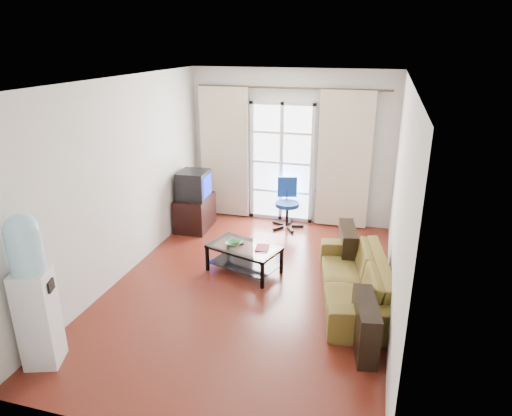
{
  "coord_description": "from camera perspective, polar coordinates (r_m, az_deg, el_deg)",
  "views": [
    {
      "loc": [
        1.54,
        -5.18,
        3.14
      ],
      "look_at": [
        -0.01,
        0.35,
        1.01
      ],
      "focal_mm": 32.0,
      "sensor_mm": 36.0,
      "label": 1
    }
  ],
  "objects": [
    {
      "name": "curtain_rod",
      "position": [
        7.87,
        4.42,
        14.73
      ],
      "size": [
        3.3,
        0.04,
        0.04
      ],
      "primitive_type": "cylinder",
      "rotation": [
        0.0,
        1.57,
        0.0
      ],
      "color": "#4C3F2D",
      "rests_on": "wall_back"
    },
    {
      "name": "coffee_table",
      "position": [
        6.51,
        -1.5,
        -5.93
      ],
      "size": [
        1.12,
        0.84,
        0.4
      ],
      "rotation": [
        0.0,
        0.0,
        -0.3
      ],
      "color": "silver",
      "rests_on": "floor"
    },
    {
      "name": "french_door",
      "position": [
        8.17,
        3.21,
        5.66
      ],
      "size": [
        1.16,
        0.06,
        2.15
      ],
      "color": "white",
      "rests_on": "wall_back"
    },
    {
      "name": "task_chair",
      "position": [
        8.07,
        3.9,
        -0.63
      ],
      "size": [
        0.72,
        0.72,
        0.87
      ],
      "rotation": [
        0.0,
        0.0,
        0.24
      ],
      "color": "black",
      "rests_on": "floor"
    },
    {
      "name": "remote",
      "position": [
        6.48,
        -2.36,
        -4.54
      ],
      "size": [
        0.18,
        0.14,
        0.02
      ],
      "primitive_type": "cube",
      "rotation": [
        0.0,
        0.0,
        0.58
      ],
      "color": "black",
      "rests_on": "coffee_table"
    },
    {
      "name": "wall_back",
      "position": [
        8.13,
        4.37,
        7.55
      ],
      "size": [
        3.6,
        0.02,
        2.7
      ],
      "primitive_type": "cube",
      "color": "silver",
      "rests_on": "floor"
    },
    {
      "name": "wall_right",
      "position": [
        5.48,
        17.46,
        0.32
      ],
      "size": [
        0.02,
        5.2,
        2.7
      ],
      "primitive_type": "cube",
      "color": "silver",
      "rests_on": "floor"
    },
    {
      "name": "sofa",
      "position": [
        5.97,
        12.22,
        -8.65
      ],
      "size": [
        2.27,
        1.48,
        0.58
      ],
      "primitive_type": "imported",
      "rotation": [
        0.0,
        0.0,
        -1.39
      ],
      "color": "brown",
      "rests_on": "floor"
    },
    {
      "name": "tv_stand",
      "position": [
        8.07,
        -7.63,
        -0.55
      ],
      "size": [
        0.56,
        0.81,
        0.58
      ],
      "primitive_type": "cube",
      "rotation": [
        0.0,
        0.0,
        0.05
      ],
      "color": "black",
      "rests_on": "floor"
    },
    {
      "name": "ceiling",
      "position": [
        5.42,
        -0.97,
        15.68
      ],
      "size": [
        5.2,
        5.2,
        0.0
      ],
      "primitive_type": "plane",
      "rotation": [
        3.14,
        0.0,
        0.0
      ],
      "color": "white",
      "rests_on": "wall_back"
    },
    {
      "name": "book",
      "position": [
        6.38,
        -0.04,
        -4.95
      ],
      "size": [
        0.24,
        0.29,
        0.02
      ],
      "primitive_type": "imported",
      "rotation": [
        0.0,
        0.0,
        0.11
      ],
      "color": "#AF1523",
      "rests_on": "coffee_table"
    },
    {
      "name": "bowl",
      "position": [
        6.46,
        -2.81,
        -4.46
      ],
      "size": [
        0.28,
        0.28,
        0.05
      ],
      "primitive_type": "imported",
      "rotation": [
        0.0,
        0.0,
        -0.13
      ],
      "color": "#2D7D3E",
      "rests_on": "coffee_table"
    },
    {
      "name": "crt_tv",
      "position": [
        7.86,
        -7.93,
        2.92
      ],
      "size": [
        0.54,
        0.53,
        0.47
      ],
      "rotation": [
        0.0,
        0.0,
        0.04
      ],
      "color": "black",
      "rests_on": "tv_stand"
    },
    {
      "name": "curtain_left",
      "position": [
        8.36,
        -3.96,
        6.87
      ],
      "size": [
        0.9,
        0.07,
        2.35
      ],
      "primitive_type": "cube",
      "color": "beige",
      "rests_on": "curtain_rod"
    },
    {
      "name": "radiator",
      "position": [
        8.21,
        9.52,
        0.02
      ],
      "size": [
        0.64,
        0.12,
        0.64
      ],
      "primitive_type": "cube",
      "color": "gray",
      "rests_on": "floor"
    },
    {
      "name": "wall_left",
      "position": [
        6.42,
        -16.52,
        3.29
      ],
      "size": [
        0.02,
        5.2,
        2.7
      ],
      "primitive_type": "cube",
      "color": "silver",
      "rests_on": "floor"
    },
    {
      "name": "water_cooler",
      "position": [
        5.0,
        -26.12,
        -9.07
      ],
      "size": [
        0.42,
        0.42,
        1.64
      ],
      "rotation": [
        0.0,
        0.0,
        0.33
      ],
      "color": "white",
      "rests_on": "floor"
    },
    {
      "name": "wall_front",
      "position": [
        3.5,
        -13.33,
        -11.05
      ],
      "size": [
        3.6,
        0.02,
        2.7
      ],
      "primitive_type": "cube",
      "color": "silver",
      "rests_on": "floor"
    },
    {
      "name": "floor",
      "position": [
        6.25,
        -0.82,
        -9.83
      ],
      "size": [
        5.2,
        5.2,
        0.0
      ],
      "primitive_type": "plane",
      "color": "maroon",
      "rests_on": "ground"
    },
    {
      "name": "curtain_right",
      "position": [
        7.92,
        10.95,
        5.78
      ],
      "size": [
        0.9,
        0.07,
        2.35
      ],
      "primitive_type": "cube",
      "color": "beige",
      "rests_on": "curtain_rod"
    }
  ]
}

